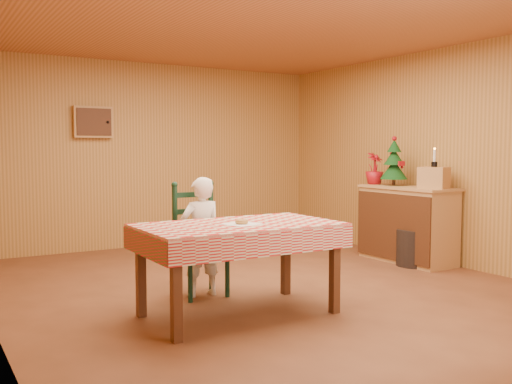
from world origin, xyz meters
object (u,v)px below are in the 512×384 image
seated_child (201,237)px  dining_table (239,233)px  shelf_unit (407,224)px  storage_bin (415,248)px  christmas_tree (394,163)px  crate (434,178)px  ladder_chair (198,242)px

seated_child → dining_table: bearing=90.0°
shelf_unit → storage_bin: shelf_unit is taller
dining_table → shelf_unit: 3.04m
shelf_unit → christmas_tree: bearing=88.0°
shelf_unit → storage_bin: bearing=-114.3°
storage_bin → shelf_unit: bearing=65.7°
crate → storage_bin: size_ratio=0.69×
seated_child → shelf_unit: 2.89m
dining_table → shelf_unit: size_ratio=1.34×
dining_table → shelf_unit: bearing=17.6°
seated_child → ladder_chair: bearing=-90.0°
dining_table → storage_bin: bearing=13.8°
shelf_unit → crate: 0.71m
storage_bin → seated_child: bearing=179.0°
dining_table → storage_bin: size_ratio=3.82×
shelf_unit → storage_bin: size_ratio=2.86×
shelf_unit → crate: crate is taller
storage_bin → ladder_chair: bearing=177.8°
shelf_unit → christmas_tree: size_ratio=2.00×
dining_table → ladder_chair: size_ratio=1.53×
dining_table → crate: (2.90, 0.52, 0.37)m
seated_child → shelf_unit: bearing=-176.3°
crate → christmas_tree: bearing=90.0°
shelf_unit → storage_bin: (-0.11, -0.23, -0.25)m
dining_table → storage_bin: (2.78, 0.68, -0.47)m
ladder_chair → christmas_tree: bearing=7.4°
dining_table → shelf_unit: shelf_unit is taller
seated_child → crate: (2.90, -0.21, 0.49)m
crate → storage_bin: bearing=124.6°
ladder_chair → christmas_tree: (2.90, 0.38, 0.71)m
storage_bin → crate: bearing=-55.4°
dining_table → seated_child: 0.74m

